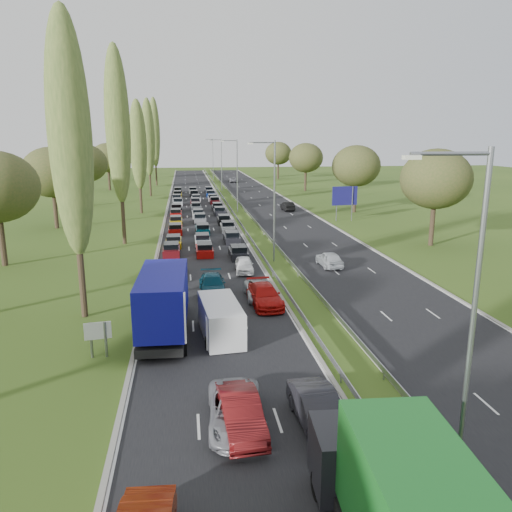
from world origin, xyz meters
TOP-DOWN VIEW (x-y plane):
  - ground at (4.50, 80.00)m, footprint 260.00×260.00m
  - near_carriageway at (-2.25, 82.50)m, footprint 10.50×215.00m
  - far_carriageway at (11.25, 82.50)m, footprint 10.50×215.00m
  - central_reservation at (4.50, 82.50)m, footprint 2.36×215.00m
  - lamp_columns at (4.50, 78.00)m, footprint 0.18×140.18m
  - poplar_row at (-11.50, 68.17)m, footprint 2.80×127.80m
  - woodland_left at (-22.00, 62.63)m, footprint 8.00×166.00m
  - woodland_right at (24.00, 66.67)m, footprint 8.00×153.00m
  - traffic_queue_fill at (-2.28, 77.21)m, footprint 8.92×68.29m
  - near_car_2 at (-5.63, 38.60)m, footprint 2.45×4.85m
  - near_car_3 at (-5.93, 37.69)m, footprint 1.96×4.53m
  - near_car_5 at (-2.21, 13.55)m, footprint 1.94×4.82m
  - near_car_6 at (-2.36, 13.86)m, footprint 2.65×5.32m
  - near_car_7 at (-2.30, 33.02)m, footprint 2.11×5.11m
  - near_car_9 at (1.14, 13.29)m, footprint 1.93×4.86m
  - near_car_10 at (1.29, 31.22)m, footprint 2.20×4.70m
  - near_car_11 at (1.39, 29.55)m, footprint 2.43×5.38m
  - near_car_12 at (1.01, 39.26)m, footprint 1.87×4.15m
  - far_car_0 at (9.44, 39.99)m, footprint 1.95×4.50m
  - far_car_1 at (13.21, 78.37)m, footprint 1.79×4.67m
  - far_car_2 at (9.33, 135.93)m, footprint 2.42×5.08m
  - blue_lorry at (-5.78, 24.96)m, footprint 2.78×10.02m
  - white_van_front at (-2.29, 24.21)m, footprint 2.20×5.62m
  - white_van_rear at (-2.34, 24.36)m, footprint 1.89×4.82m
  - info_sign at (-9.40, 21.94)m, footprint 1.50×0.32m
  - direction_sign at (19.40, 66.34)m, footprint 3.99×0.54m

SIDE VIEW (x-z plane):
  - ground at x=4.50m, z-range 0.00..0.00m
  - near_carriageway at x=-2.25m, z-range -0.02..0.02m
  - far_carriageway at x=11.25m, z-range -0.02..0.02m
  - traffic_queue_fill at x=-2.28m, z-range 0.04..0.84m
  - central_reservation at x=4.50m, z-range 0.39..0.71m
  - near_car_3 at x=-5.93m, z-range 0.02..1.32m
  - near_car_10 at x=1.29m, z-range 0.02..1.32m
  - near_car_2 at x=-5.63m, z-range 0.02..1.34m
  - near_car_12 at x=1.01m, z-range 0.02..1.40m
  - far_car_2 at x=9.33m, z-range 0.02..1.42m
  - near_car_6 at x=-2.36m, z-range 0.02..1.47m
  - near_car_7 at x=-2.30m, z-range 0.02..1.50m
  - far_car_0 at x=9.44m, z-range 0.02..1.53m
  - far_car_1 at x=13.21m, z-range 0.02..1.54m
  - near_car_11 at x=1.39m, z-range 0.02..1.55m
  - near_car_5 at x=-2.21m, z-range 0.02..1.58m
  - near_car_9 at x=1.14m, z-range 0.02..1.59m
  - white_van_rear at x=-2.34m, z-range 0.03..1.96m
  - white_van_front at x=-2.29m, z-range 0.03..2.29m
  - info_sign at x=-9.40m, z-range 0.32..2.42m
  - blue_lorry at x=-5.78m, z-range 0.06..4.29m
  - direction_sign at x=19.40m, z-range 0.97..6.17m
  - lamp_columns at x=4.50m, z-range 0.00..12.00m
  - woodland_right at x=24.00m, z-range 2.13..13.23m
  - woodland_left at x=-22.00m, z-range 2.13..13.23m
  - poplar_row at x=-11.50m, z-range 1.17..23.61m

